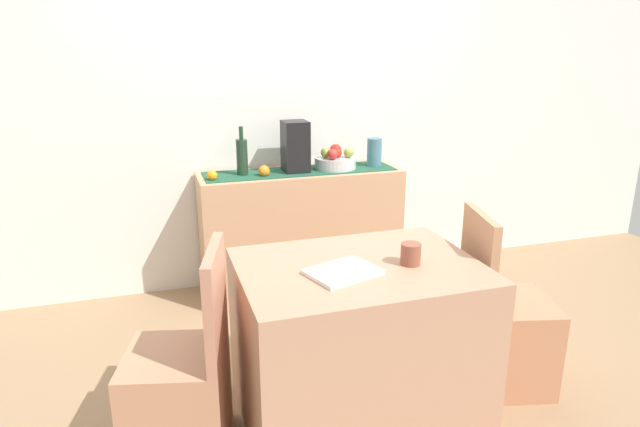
# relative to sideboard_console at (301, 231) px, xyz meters

# --- Properties ---
(ground_plane) EXTENTS (6.40, 6.40, 0.02)m
(ground_plane) POSITION_rel_sideboard_console_xyz_m (-0.03, -0.92, -0.43)
(ground_plane) COLOR #9A7A58
(ground_plane) RESTS_ON ground
(room_wall_rear) EXTENTS (6.40, 0.06, 2.70)m
(room_wall_rear) POSITION_rel_sideboard_console_xyz_m (-0.03, 0.26, 0.93)
(room_wall_rear) COLOR silver
(room_wall_rear) RESTS_ON ground
(sideboard_console) EXTENTS (1.35, 0.42, 0.84)m
(sideboard_console) POSITION_rel_sideboard_console_xyz_m (0.00, 0.00, 0.00)
(sideboard_console) COLOR tan
(sideboard_console) RESTS_ON ground
(table_runner) EXTENTS (1.27, 0.32, 0.01)m
(table_runner) POSITION_rel_sideboard_console_xyz_m (0.00, 0.00, 0.42)
(table_runner) COLOR #1F5039
(table_runner) RESTS_ON sideboard_console
(fruit_bowl) EXTENTS (0.28, 0.28, 0.08)m
(fruit_bowl) POSITION_rel_sideboard_console_xyz_m (0.25, 0.00, 0.46)
(fruit_bowl) COLOR silver
(fruit_bowl) RESTS_ON table_runner
(apple_rear) EXTENTS (0.07, 0.07, 0.07)m
(apple_rear) POSITION_rel_sideboard_console_xyz_m (0.20, -0.07, 0.54)
(apple_rear) COLOR #B2302C
(apple_rear) RESTS_ON fruit_bowl
(apple_front) EXTENTS (0.07, 0.07, 0.07)m
(apple_front) POSITION_rel_sideboard_console_xyz_m (0.18, 0.00, 0.54)
(apple_front) COLOR #8AA53A
(apple_front) RESTS_ON fruit_bowl
(apple_upper) EXTENTS (0.08, 0.08, 0.08)m
(apple_upper) POSITION_rel_sideboard_console_xyz_m (0.27, 0.06, 0.54)
(apple_upper) COLOR red
(apple_upper) RESTS_ON fruit_bowl
(apple_center) EXTENTS (0.07, 0.07, 0.07)m
(apple_center) POSITION_rel_sideboard_console_xyz_m (0.32, -0.04, 0.53)
(apple_center) COLOR olive
(apple_center) RESTS_ON fruit_bowl
(apple_right) EXTENTS (0.06, 0.06, 0.06)m
(apple_right) POSITION_rel_sideboard_console_xyz_m (0.25, -0.02, 0.53)
(apple_right) COLOR red
(apple_right) RESTS_ON fruit_bowl
(wine_bottle) EXTENTS (0.07, 0.07, 0.32)m
(wine_bottle) POSITION_rel_sideboard_console_xyz_m (-0.39, 0.00, 0.54)
(wine_bottle) COLOR #203826
(wine_bottle) RESTS_ON sideboard_console
(coffee_maker) EXTENTS (0.16, 0.18, 0.34)m
(coffee_maker) POSITION_rel_sideboard_console_xyz_m (-0.03, 0.00, 0.59)
(coffee_maker) COLOR black
(coffee_maker) RESTS_ON sideboard_console
(ceramic_vase) EXTENTS (0.10, 0.10, 0.20)m
(ceramic_vase) POSITION_rel_sideboard_console_xyz_m (0.53, 0.00, 0.52)
(ceramic_vase) COLOR teal
(ceramic_vase) RESTS_ON sideboard_console
(orange_loose_end) EXTENTS (0.07, 0.07, 0.07)m
(orange_loose_end) POSITION_rel_sideboard_console_xyz_m (-0.26, -0.07, 0.46)
(orange_loose_end) COLOR orange
(orange_loose_end) RESTS_ON sideboard_console
(orange_loose_far) EXTENTS (0.07, 0.07, 0.07)m
(orange_loose_far) POSITION_rel_sideboard_console_xyz_m (-0.59, -0.08, 0.45)
(orange_loose_far) COLOR orange
(orange_loose_far) RESTS_ON sideboard_console
(dining_table) EXTENTS (1.04, 0.76, 0.74)m
(dining_table) POSITION_rel_sideboard_console_xyz_m (-0.13, -1.41, -0.05)
(dining_table) COLOR tan
(dining_table) RESTS_ON ground
(open_book) EXTENTS (0.33, 0.29, 0.02)m
(open_book) POSITION_rel_sideboard_console_xyz_m (-0.23, -1.49, 0.33)
(open_book) COLOR white
(open_book) RESTS_ON dining_table
(coffee_cup) EXTENTS (0.09, 0.09, 0.09)m
(coffee_cup) POSITION_rel_sideboard_console_xyz_m (0.08, -1.47, 0.37)
(coffee_cup) COLOR brown
(coffee_cup) RESTS_ON dining_table
(chair_near_window) EXTENTS (0.49, 0.49, 0.90)m
(chair_near_window) POSITION_rel_sideboard_console_xyz_m (-0.91, -1.42, -0.15)
(chair_near_window) COLOR tan
(chair_near_window) RESTS_ON ground
(chair_by_corner) EXTENTS (0.48, 0.48, 0.90)m
(chair_by_corner) POSITION_rel_sideboard_console_xyz_m (0.65, -1.41, -0.15)
(chair_by_corner) COLOR tan
(chair_by_corner) RESTS_ON ground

